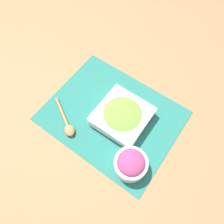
{
  "coord_description": "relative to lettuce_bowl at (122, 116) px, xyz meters",
  "views": [
    {
      "loc": [
        -0.23,
        0.32,
        0.81
      ],
      "look_at": [
        0.0,
        0.0,
        0.03
      ],
      "focal_mm": 35.0,
      "sensor_mm": 36.0,
      "label": 1
    }
  ],
  "objects": [
    {
      "name": "lettuce_bowl",
      "position": [
        0.0,
        0.0,
        0.0
      ],
      "size": [
        0.2,
        0.2,
        0.06
      ],
      "color": "white",
      "rests_on": "placemat"
    },
    {
      "name": "onion_bowl",
      "position": [
        -0.13,
        0.14,
        0.01
      ],
      "size": [
        0.12,
        0.12,
        0.08
      ],
      "color": "silver",
      "rests_on": "placemat"
    },
    {
      "name": "wooden_spoon",
      "position": [
        0.16,
        0.15,
        -0.02
      ],
      "size": [
        0.18,
        0.11,
        0.02
      ],
      "color": "#9E7042",
      "rests_on": "placemat"
    },
    {
      "name": "placemat",
      "position": [
        0.04,
        0.01,
        -0.03
      ],
      "size": [
        0.53,
        0.42,
        0.0
      ],
      "color": "#236B60",
      "rests_on": "ground_plane"
    },
    {
      "name": "ground_plane",
      "position": [
        0.04,
        0.01,
        -0.04
      ],
      "size": [
        3.0,
        3.0,
        0.0
      ],
      "primitive_type": "plane",
      "color": "olive"
    }
  ]
}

